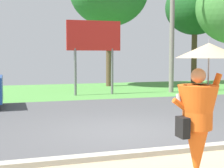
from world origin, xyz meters
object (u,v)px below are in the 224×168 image
object	(u,v)px
roadside_billboard	(94,41)
tree_left_far	(195,8)
utility_pole	(172,23)
monk_pedestrian	(200,109)

from	to	relation	value
roadside_billboard	tree_left_far	bearing A→B (deg)	27.62
utility_pole	tree_left_far	distance (m)	5.78
monk_pedestrian	utility_pole	bearing A→B (deg)	57.05
roadside_billboard	utility_pole	bearing A→B (deg)	-1.21
utility_pole	roadside_billboard	bearing A→B (deg)	178.79
tree_left_far	utility_pole	bearing A→B (deg)	-132.14
monk_pedestrian	tree_left_far	distance (m)	18.05
monk_pedestrian	utility_pole	size ratio (longest dim) A/B	0.32
utility_pole	roadside_billboard	world-z (taller)	utility_pole
monk_pedestrian	roadside_billboard	distance (m)	11.29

